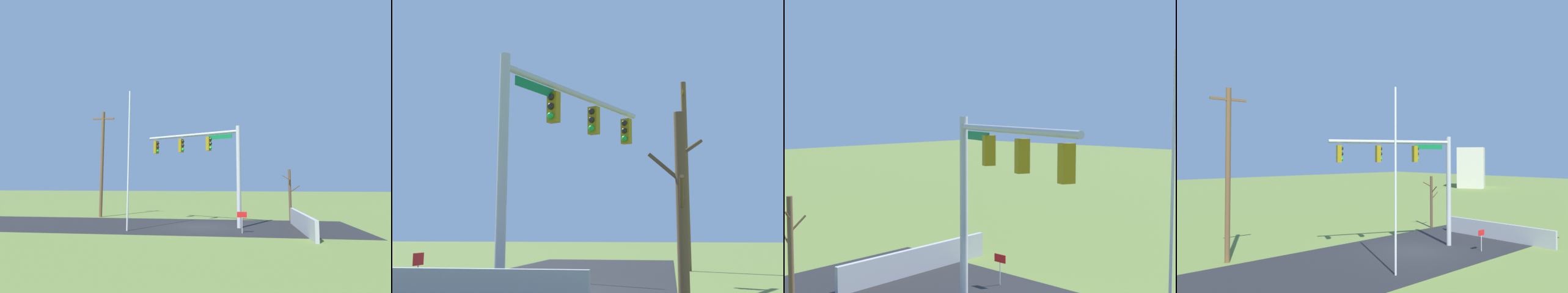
{
  "view_description": "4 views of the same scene",
  "coord_description": "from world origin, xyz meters",
  "views": [
    {
      "loc": [
        2.65,
        -22.12,
        2.96
      ],
      "look_at": [
        -0.45,
        1.22,
        5.47
      ],
      "focal_mm": 30.29,
      "sensor_mm": 36.0,
      "label": 1
    },
    {
      "loc": [
        15.69,
        3.84,
        1.75
      ],
      "look_at": [
        -1.68,
        1.11,
        4.68
      ],
      "focal_mm": 47.46,
      "sensor_mm": 36.0,
      "label": 2
    },
    {
      "loc": [
        -10.84,
        12.99,
        6.79
      ],
      "look_at": [
        -0.49,
        1.93,
        5.8
      ],
      "focal_mm": 49.7,
      "sensor_mm": 36.0,
      "label": 3
    },
    {
      "loc": [
        -16.96,
        -15.47,
        5.45
      ],
      "look_at": [
        -1.54,
        1.81,
        5.99
      ],
      "focal_mm": 36.45,
      "sensor_mm": 36.0,
      "label": 4
    }
  ],
  "objects": [
    {
      "name": "ground_plane",
      "position": [
        0.0,
        0.0,
        0.0
      ],
      "size": [
        160.0,
        160.0,
        0.0
      ],
      "primitive_type": "plane",
      "color": "olive"
    },
    {
      "name": "retaining_fence",
      "position": [
        6.3,
        -1.5,
        0.54
      ],
      "size": [
        0.2,
        7.79,
        1.09
      ],
      "primitive_type": "cube",
      "color": "#A8A8AD",
      "rests_on": "ground_plane"
    },
    {
      "name": "utility_pole",
      "position": [
        -8.95,
        4.64,
        4.65
      ],
      "size": [
        1.9,
        0.26,
        8.95
      ],
      "color": "brown",
      "rests_on": "ground_plane"
    },
    {
      "name": "flagpole",
      "position": [
        -4.1,
        -2.64,
        4.31
      ],
      "size": [
        0.1,
        0.1,
        8.61
      ],
      "primitive_type": "cylinder",
      "color": "silver",
      "rests_on": "ground_plane"
    },
    {
      "name": "signal_mast",
      "position": [
        0.52,
        0.41,
        4.75
      ],
      "size": [
        6.94,
        3.28,
        6.61
      ],
      "color": "#B2B5BA",
      "rests_on": "ground_plane"
    },
    {
      "name": "road_surface",
      "position": [
        -4.0,
        0.0,
        0.01
      ],
      "size": [
        28.0,
        8.0,
        0.01
      ],
      "primitive_type": "cube",
      "color": "#232326",
      "rests_on": "ground_plane"
    },
    {
      "name": "open_sign",
      "position": [
        2.76,
        -2.68,
        0.91
      ],
      "size": [
        0.56,
        0.04,
        1.22
      ],
      "color": "silver",
      "rests_on": "ground_plane"
    },
    {
      "name": "sidewalk_corner",
      "position": [
        3.59,
        -0.52,
        0.0
      ],
      "size": [
        6.0,
        6.0,
        0.01
      ],
      "primitive_type": "cube",
      "color": "#B7B5AD",
      "rests_on": "ground_plane"
    },
    {
      "name": "distant_building",
      "position": [
        41.81,
        24.54,
        3.43
      ],
      "size": [
        8.0,
        7.15,
        6.85
      ],
      "primitive_type": "cube",
      "rotation": [
        0.0,
        0.0,
        0.53
      ],
      "color": "beige",
      "rests_on": "ground_plane"
    },
    {
      "name": "bare_tree",
      "position": [
        6.46,
        4.05,
        2.0
      ],
      "size": [
        1.27,
        1.02,
        3.89
      ],
      "color": "brown",
      "rests_on": "ground_plane"
    }
  ]
}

